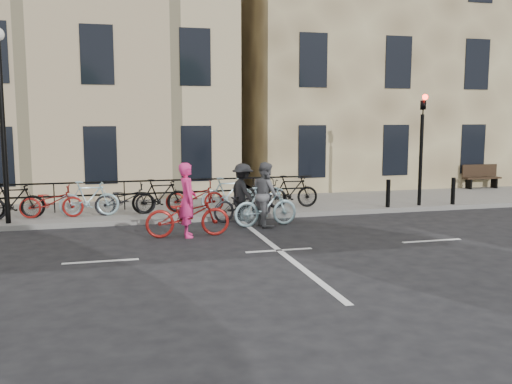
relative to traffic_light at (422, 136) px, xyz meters
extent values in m
plane|color=black|center=(-6.20, -4.34, -2.45)|extent=(120.00, 120.00, 0.00)
cube|color=slate|center=(-10.20, 1.66, -2.38)|extent=(46.00, 4.00, 0.15)
cube|color=#877351|center=(2.80, 8.66, 3.70)|extent=(14.00, 10.00, 12.00)
cylinder|color=black|center=(0.00, 0.01, -0.80)|extent=(0.12, 0.12, 3.00)
imported|color=black|center=(0.00, 0.01, 1.15)|extent=(0.15, 0.18, 0.90)
sphere|color=#FF0C05|center=(0.00, -0.11, 1.25)|extent=(0.18, 0.18, 0.18)
cylinder|color=black|center=(-12.70, 0.06, 0.20)|extent=(0.14, 0.14, 5.00)
cylinder|color=black|center=(-1.20, -0.09, -1.85)|extent=(0.14, 0.14, 0.90)
cylinder|color=black|center=(1.20, -0.09, -1.85)|extent=(0.14, 0.14, 0.90)
cube|color=black|center=(4.20, 3.31, -2.10)|extent=(0.06, 0.38, 0.40)
cube|color=black|center=(5.40, 3.31, -2.10)|extent=(0.06, 0.38, 0.40)
cube|color=black|center=(4.80, 3.31, -1.87)|extent=(1.60, 0.40, 0.06)
cube|color=black|center=(4.80, 3.49, -1.58)|extent=(1.60, 0.06, 0.50)
cube|color=black|center=(-8.97, 1.56, -1.83)|extent=(11.45, 0.04, 0.95)
imported|color=black|center=(-12.65, 0.66, -1.78)|extent=(1.75, 0.49, 1.05)
imported|color=maroon|center=(-11.60, 0.66, -1.83)|extent=(1.80, 0.63, 0.95)
imported|color=#9BC2CB|center=(-10.55, 0.66, -1.78)|extent=(1.75, 0.49, 1.05)
imported|color=black|center=(-9.50, 0.66, -1.83)|extent=(1.80, 0.63, 0.95)
imported|color=black|center=(-8.45, 0.66, -1.78)|extent=(1.75, 0.49, 1.05)
imported|color=maroon|center=(-7.40, 0.66, -1.83)|extent=(1.80, 0.63, 0.95)
imported|color=#9BC2CB|center=(-6.35, 0.66, -1.78)|extent=(1.75, 0.49, 1.05)
imported|color=black|center=(-5.30, 0.66, -1.83)|extent=(1.80, 0.63, 0.95)
imported|color=black|center=(-4.25, 0.66, -1.78)|extent=(1.75, 0.49, 1.05)
imported|color=maroon|center=(-8.03, -2.27, -1.89)|extent=(2.17, 0.80, 1.13)
imported|color=#E72876|center=(-8.03, -2.27, -1.49)|extent=(0.47, 0.71, 1.92)
imported|color=#9BC2CB|center=(-5.70, -1.42, -1.89)|extent=(1.93, 0.74, 1.13)
imported|color=#57585C|center=(-5.70, -1.42, -1.54)|extent=(0.78, 0.96, 1.82)
imported|color=black|center=(-6.13, -0.44, -1.95)|extent=(2.03, 1.16, 1.01)
imported|color=black|center=(-6.13, -0.44, -1.60)|extent=(0.91, 1.24, 1.71)
camera|label=1|loc=(-10.00, -16.71, 0.66)|focal=40.00mm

